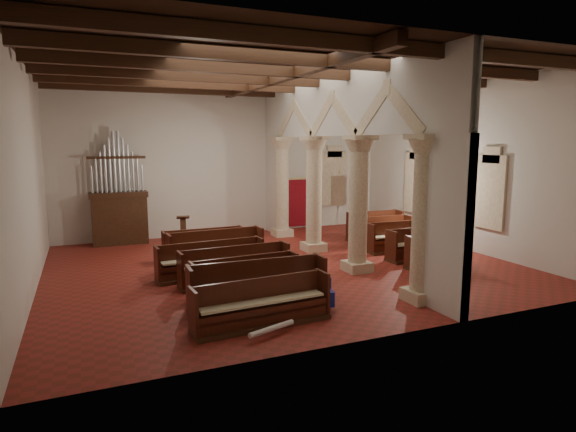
# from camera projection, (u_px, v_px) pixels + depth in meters

# --- Properties ---
(floor) EXTENTS (14.00, 14.00, 0.00)m
(floor) POSITION_uv_depth(u_px,v_px,m) (283.00, 265.00, 15.26)
(floor) COLOR maroon
(floor) RESTS_ON ground
(ceiling) EXTENTS (14.00, 14.00, 0.00)m
(ceiling) POSITION_uv_depth(u_px,v_px,m) (283.00, 70.00, 14.34)
(ceiling) COLOR #311D10
(ceiling) RESTS_ON wall_back
(wall_back) EXTENTS (14.00, 0.02, 6.00)m
(wall_back) POSITION_uv_depth(u_px,v_px,m) (229.00, 163.00, 20.25)
(wall_back) COLOR beige
(wall_back) RESTS_ON floor
(wall_front) EXTENTS (14.00, 0.02, 6.00)m
(wall_front) POSITION_uv_depth(u_px,v_px,m) (401.00, 188.00, 9.34)
(wall_front) COLOR beige
(wall_front) RESTS_ON floor
(wall_left) EXTENTS (0.02, 12.00, 6.00)m
(wall_left) POSITION_uv_depth(u_px,v_px,m) (26.00, 177.00, 12.09)
(wall_left) COLOR beige
(wall_left) RESTS_ON floor
(wall_right) EXTENTS (0.02, 12.00, 6.00)m
(wall_right) POSITION_uv_depth(u_px,v_px,m) (461.00, 166.00, 17.50)
(wall_right) COLOR beige
(wall_right) RESTS_ON floor
(ceiling_beams) EXTENTS (13.80, 11.80, 0.30)m
(ceiling_beams) POSITION_uv_depth(u_px,v_px,m) (283.00, 76.00, 14.36)
(ceiling_beams) COLOR #402214
(ceiling_beams) RESTS_ON wall_back
(arcade) EXTENTS (0.90, 11.90, 6.00)m
(arcade) POSITION_uv_depth(u_px,v_px,m) (335.00, 152.00, 15.41)
(arcade) COLOR beige
(arcade) RESTS_ON floor
(window_right_a) EXTENTS (0.03, 1.00, 2.20)m
(window_right_a) POSITION_uv_depth(u_px,v_px,m) (491.00, 192.00, 16.25)
(window_right_a) COLOR #32725D
(window_right_a) RESTS_ON wall_right
(window_right_b) EXTENTS (0.03, 1.00, 2.20)m
(window_right_b) POSITION_uv_depth(u_px,v_px,m) (416.00, 183.00, 19.89)
(window_right_b) COLOR #32725D
(window_right_b) RESTS_ON wall_right
(window_back) EXTENTS (1.00, 0.03, 2.20)m
(window_back) POSITION_uv_depth(u_px,v_px,m) (334.00, 178.00, 22.29)
(window_back) COLOR #32725D
(window_back) RESTS_ON wall_back
(pipe_organ) EXTENTS (2.10, 0.85, 4.40)m
(pipe_organ) POSITION_uv_depth(u_px,v_px,m) (119.00, 208.00, 18.31)
(pipe_organ) COLOR #402214
(pipe_organ) RESTS_ON floor
(lectern) EXTENTS (0.51, 0.52, 1.16)m
(lectern) POSITION_uv_depth(u_px,v_px,m) (183.00, 232.00, 18.25)
(lectern) COLOR #391B12
(lectern) RESTS_ON floor
(dossal_curtain) EXTENTS (1.80, 0.07, 2.17)m
(dossal_curtain) POSITION_uv_depth(u_px,v_px,m) (305.00, 202.00, 21.81)
(dossal_curtain) COLOR maroon
(dossal_curtain) RESTS_ON floor
(processional_banner) EXTENTS (0.58, 0.74, 2.57)m
(processional_banner) POSITION_uv_depth(u_px,v_px,m) (360.00, 213.00, 20.95)
(processional_banner) COLOR #402214
(processional_banner) RESTS_ON floor
(hymnal_box_a) EXTENTS (0.41, 0.36, 0.36)m
(hymnal_box_a) POSITION_uv_depth(u_px,v_px,m) (326.00, 299.00, 11.18)
(hymnal_box_a) COLOR navy
(hymnal_box_a) RESTS_ON floor
(hymnal_box_b) EXTENTS (0.34, 0.28, 0.33)m
(hymnal_box_b) POSITION_uv_depth(u_px,v_px,m) (323.00, 283.00, 12.43)
(hymnal_box_b) COLOR navy
(hymnal_box_b) RESTS_ON floor
(hymnal_box_c) EXTENTS (0.30, 0.25, 0.28)m
(hymnal_box_c) POSITION_uv_depth(u_px,v_px,m) (248.00, 271.00, 13.66)
(hymnal_box_c) COLOR #163B9B
(hymnal_box_c) RESTS_ON floor
(tube_heater_a) EXTENTS (1.09, 0.46, 0.11)m
(tube_heater_a) POSITION_uv_depth(u_px,v_px,m) (272.00, 329.00, 9.70)
(tube_heater_a) COLOR white
(tube_heater_a) RESTS_ON floor
(tube_heater_b) EXTENTS (1.02, 0.45, 0.10)m
(tube_heater_b) POSITION_uv_depth(u_px,v_px,m) (233.00, 313.00, 10.60)
(tube_heater_b) COLOR white
(tube_heater_b) RESTS_ON floor
(nave_pew_0) EXTENTS (3.09, 0.88, 1.01)m
(nave_pew_0) POSITION_uv_depth(u_px,v_px,m) (262.00, 311.00, 10.23)
(nave_pew_0) COLOR #402214
(nave_pew_0) RESTS_ON floor
(nave_pew_1) EXTENTS (3.28, 0.88, 1.15)m
(nave_pew_1) POSITION_uv_depth(u_px,v_px,m) (258.00, 293.00, 11.25)
(nave_pew_1) COLOR #402214
(nave_pew_1) RESTS_ON floor
(nave_pew_2) EXTENTS (2.84, 0.85, 1.00)m
(nave_pew_2) POSITION_uv_depth(u_px,v_px,m) (245.00, 283.00, 12.23)
(nave_pew_2) COLOR #402214
(nave_pew_2) RESTS_ON floor
(nave_pew_3) EXTENTS (3.13, 0.83, 1.03)m
(nave_pew_3) POSITION_uv_depth(u_px,v_px,m) (235.00, 271.00, 13.29)
(nave_pew_3) COLOR #402214
(nave_pew_3) RESTS_ON floor
(nave_pew_4) EXTENTS (3.17, 0.88, 1.03)m
(nave_pew_4) POSITION_uv_depth(u_px,v_px,m) (211.00, 265.00, 13.94)
(nave_pew_4) COLOR #402214
(nave_pew_4) RESTS_ON floor
(nave_pew_5) EXTENTS (3.05, 0.93, 1.14)m
(nave_pew_5) POSITION_uv_depth(u_px,v_px,m) (216.00, 254.00, 15.13)
(nave_pew_5) COLOR #402214
(nave_pew_5) RESTS_ON floor
(nave_pew_6) EXTENTS (2.71, 0.70, 1.00)m
(nave_pew_6) POSITION_uv_depth(u_px,v_px,m) (204.00, 249.00, 16.11)
(nave_pew_6) COLOR #402214
(nave_pew_6) RESTS_ON floor
(aisle_pew_0) EXTENTS (2.00, 0.80, 1.05)m
(aisle_pew_0) POSITION_uv_depth(u_px,v_px,m) (437.00, 257.00, 14.88)
(aisle_pew_0) COLOR #402214
(aisle_pew_0) RESTS_ON floor
(aisle_pew_1) EXTENTS (2.12, 0.73, 1.05)m
(aisle_pew_1) POSITION_uv_depth(u_px,v_px,m) (417.00, 249.00, 15.96)
(aisle_pew_1) COLOR #402214
(aisle_pew_1) RESTS_ON floor
(aisle_pew_2) EXTENTS (2.17, 0.81, 1.07)m
(aisle_pew_2) POSITION_uv_depth(u_px,v_px,m) (396.00, 242.00, 17.15)
(aisle_pew_2) COLOR #402214
(aisle_pew_2) RESTS_ON floor
(aisle_pew_3) EXTENTS (2.10, 0.76, 1.11)m
(aisle_pew_3) POSITION_uv_depth(u_px,v_px,m) (384.00, 236.00, 18.08)
(aisle_pew_3) COLOR #402214
(aisle_pew_3) RESTS_ON floor
(aisle_pew_4) EXTENTS (2.27, 0.79, 1.15)m
(aisle_pew_4) POSITION_uv_depth(u_px,v_px,m) (375.00, 230.00, 19.14)
(aisle_pew_4) COLOR #402214
(aisle_pew_4) RESTS_ON floor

